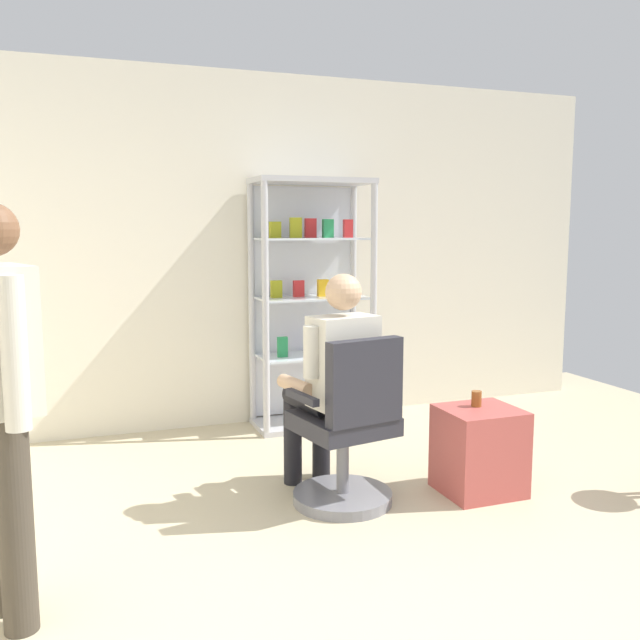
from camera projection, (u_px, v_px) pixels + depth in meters
name	position (u px, v px, depth m)	size (l,w,h in m)	color
ground_plane	(443.00, 616.00, 2.72)	(7.20, 7.20, 0.00)	#C6B793
back_wall	(251.00, 251.00, 5.33)	(6.00, 0.10, 2.70)	silver
display_cabinet_main	(309.00, 301.00, 5.30)	(0.90, 0.45, 1.90)	#B7B7BC
office_chair	(348.00, 437.00, 3.76)	(0.61, 0.57, 0.96)	slate
seated_shopkeeper	(333.00, 375.00, 3.85)	(0.54, 0.61, 1.29)	black
storage_crate	(479.00, 450.00, 3.97)	(0.44, 0.40, 0.50)	#B24C47
tea_glass	(476.00, 399.00, 3.99)	(0.06, 0.06, 0.09)	brown
standing_customer	(1.00, 389.00, 2.58)	(0.32, 0.50, 1.63)	#3F382D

